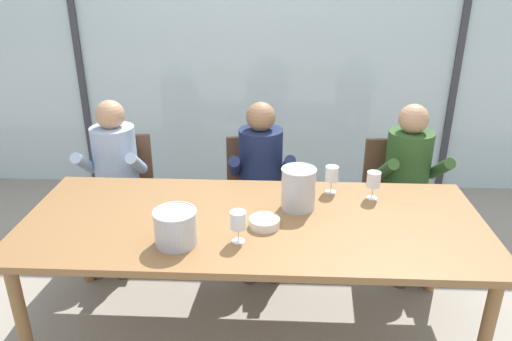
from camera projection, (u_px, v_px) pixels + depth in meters
The scene contains 18 objects.
ground at pixel (260, 242), 3.97m from camera, with size 14.00×14.00×0.00m, color #9E9384.
window_glass_panel at pixel (265, 56), 4.52m from camera, with size 7.81×0.03×2.60m, color silver.
window_mullion_left at pixel (79, 55), 4.57m from camera, with size 0.06×0.06×2.60m, color #38383D.
window_mullion_right at pixel (458, 58), 4.42m from camera, with size 0.06×0.06×2.60m, color #38383D.
hillside_vineyard at pixel (272, 43), 8.31m from camera, with size 13.81×2.40×1.64m, color #477A38.
dining_table at pixel (253, 229), 2.78m from camera, with size 2.61×1.06×0.76m.
chair_near_curtain at pixel (124, 184), 3.77m from camera, with size 0.48×0.48×0.88m.
chair_left_of_center at pixel (255, 187), 3.73m from camera, with size 0.49×0.49×0.88m.
chair_center at pixel (393, 189), 3.69m from camera, with size 0.47×0.47×0.88m.
person_pale_blue_shirt at pixel (113, 171), 3.57m from camera, with size 0.47×0.62×1.20m.
person_navy_polo at pixel (261, 174), 3.52m from camera, with size 0.48×0.63×1.20m.
person_olive_shirt at pixel (410, 177), 3.47m from camera, with size 0.48×0.63×1.20m.
ice_bucket_primary at pixel (298, 188), 2.83m from camera, with size 0.21×0.21×0.25m.
ice_bucket_secondary at pixel (175, 227), 2.48m from camera, with size 0.23×0.23×0.19m.
tasting_bowl at pixel (265, 222), 2.67m from camera, with size 0.17×0.17×0.05m, color silver.
wine_glass_by_left_taster at pixel (374, 180), 2.95m from camera, with size 0.08×0.08×0.17m.
wine_glass_near_bucket at pixel (238, 222), 2.49m from camera, with size 0.08×0.08×0.17m.
wine_glass_center_pour at pixel (332, 175), 3.03m from camera, with size 0.08×0.08×0.17m.
Camera 1 is at (0.13, -2.42, 2.11)m, focal length 34.17 mm.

